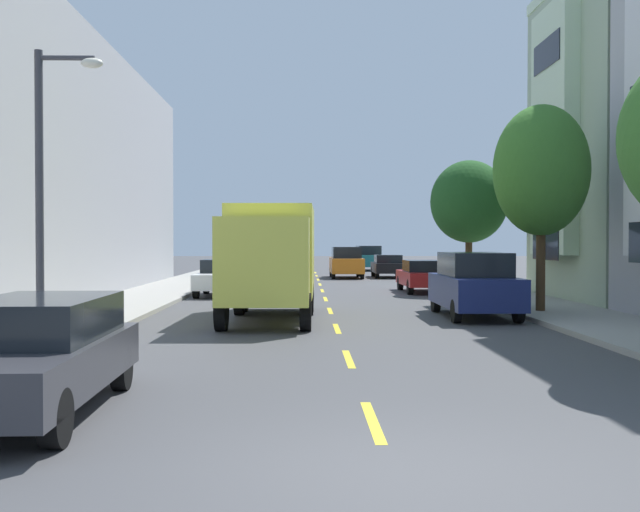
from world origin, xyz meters
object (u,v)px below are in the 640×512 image
at_px(parked_sedan_red, 423,275).
at_px(parked_suv_teal, 368,258).
at_px(delivery_box_truck, 271,255).
at_px(parked_pickup_forest, 245,266).
at_px(parked_suv_navy, 474,284).
at_px(parked_hatchback_white, 220,278).
at_px(parked_sedan_black, 388,266).
at_px(street_tree_second, 541,171).
at_px(parked_hatchback_champagne, 230,272).
at_px(street_tree_third, 469,202).
at_px(parked_wagon_sky, 252,262).
at_px(moving_orange_sedan, 346,262).
at_px(parked_wagon_charcoal, 34,352).
at_px(street_lamp, 48,173).

relative_size(parked_sedan_red, parked_suv_teal, 0.93).
distance_m(delivery_box_truck, parked_pickup_forest, 23.03).
relative_size(delivery_box_truck, parked_sedan_red, 1.63).
xyz_separation_m(delivery_box_truck, parked_suv_navy, (6.03, 0.45, -0.89)).
relative_size(parked_hatchback_white, parked_pickup_forest, 0.76).
relative_size(delivery_box_truck, parked_sedan_black, 1.62).
bearing_deg(street_tree_second, parked_suv_teal, 93.48).
bearing_deg(parked_pickup_forest, parked_hatchback_white, -89.86).
relative_size(parked_hatchback_champagne, parked_sedan_red, 0.89).
xyz_separation_m(street_tree_third, parked_wagon_sky, (-10.87, 20.01, -3.20)).
height_order(street_tree_third, parked_hatchback_champagne, street_tree_third).
bearing_deg(moving_orange_sedan, parked_hatchback_champagne, -122.34).
bearing_deg(street_tree_third, street_tree_second, -90.00).
relative_size(parked_hatchback_champagne, parked_wagon_charcoal, 0.85).
relative_size(street_tree_second, street_lamp, 1.07).
relative_size(street_tree_second, delivery_box_truck, 0.86).
bearing_deg(parked_pickup_forest, street_lamp, -93.02).
bearing_deg(parked_pickup_forest, parked_sedan_black, 14.30).
height_order(street_tree_second, street_lamp, street_tree_second).
xyz_separation_m(parked_suv_teal, parked_wagon_sky, (-8.70, -5.80, -0.18)).
bearing_deg(parked_pickup_forest, parked_sedan_red, -52.51).
distance_m(street_tree_second, parked_hatchback_champagne, 18.01).
bearing_deg(parked_pickup_forest, parked_wagon_charcoal, -90.05).
height_order(street_tree_third, parked_wagon_sky, street_tree_third).
xyz_separation_m(street_lamp, parked_sedan_red, (10.37, 18.15, -2.86)).
distance_m(delivery_box_truck, parked_wagon_sky, 31.11).
bearing_deg(parked_hatchback_white, parked_wagon_sky, 90.37).
height_order(street_lamp, parked_sedan_black, street_lamp).
bearing_deg(delivery_box_truck, parked_sedan_black, 76.08).
bearing_deg(street_tree_second, parked_wagon_charcoal, -129.93).
distance_m(parked_suv_teal, moving_orange_sedan, 12.26).
xyz_separation_m(parked_hatchback_champagne, parked_suv_teal, (8.66, 21.86, 0.23)).
bearing_deg(parked_sedan_black, parked_hatchback_champagne, -131.01).
bearing_deg(parked_sedan_red, parked_wagon_sky, 114.46).
height_order(parked_suv_teal, parked_wagon_charcoal, parked_suv_teal).
relative_size(delivery_box_truck, parked_suv_navy, 1.53).
relative_size(delivery_box_truck, parked_wagon_charcoal, 1.55).
relative_size(street_tree_second, moving_orange_sedan, 1.31).
distance_m(street_lamp, delivery_box_truck, 8.13).
bearing_deg(parked_hatchback_white, parked_suv_teal, 72.61).
distance_m(parked_suv_teal, parked_hatchback_white, 28.64).
bearing_deg(parked_suv_teal, street_lamp, -103.13).
xyz_separation_m(parked_suv_teal, parked_wagon_charcoal, (-8.62, -48.67, -0.18)).
height_order(street_lamp, parked_hatchback_champagne, street_lamp).
bearing_deg(delivery_box_truck, parked_hatchback_champagne, 100.03).
xyz_separation_m(parked_sedan_black, parked_wagon_sky, (-8.90, 5.87, 0.05)).
height_order(street_tree_third, parked_wagon_charcoal, street_tree_third).
height_order(parked_sedan_red, parked_wagon_charcoal, parked_wagon_charcoal).
xyz_separation_m(parked_suv_navy, parked_wagon_sky, (-8.70, 30.52, -0.18)).
xyz_separation_m(street_tree_second, parked_hatchback_white, (-10.73, 8.44, -3.66)).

